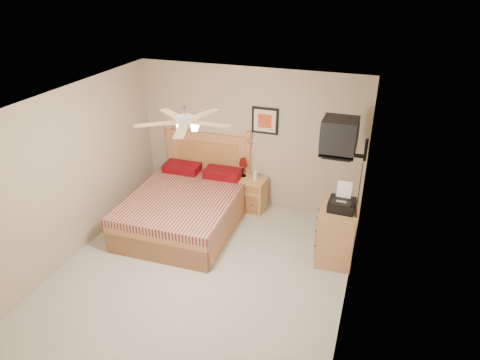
# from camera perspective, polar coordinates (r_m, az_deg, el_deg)

# --- Properties ---
(floor) EXTENTS (4.50, 4.50, 0.00)m
(floor) POSITION_cam_1_polar(r_m,az_deg,el_deg) (6.29, -5.27, -12.44)
(floor) COLOR #AAA69A
(floor) RESTS_ON ground
(ceiling) EXTENTS (4.00, 4.50, 0.04)m
(ceiling) POSITION_cam_1_polar(r_m,az_deg,el_deg) (5.10, -6.45, 9.94)
(ceiling) COLOR white
(ceiling) RESTS_ON ground
(wall_back) EXTENTS (4.00, 0.04, 2.50)m
(wall_back) POSITION_cam_1_polar(r_m,az_deg,el_deg) (7.49, 1.33, 5.50)
(wall_back) COLOR tan
(wall_back) RESTS_ON ground
(wall_front) EXTENTS (4.00, 0.04, 2.50)m
(wall_front) POSITION_cam_1_polar(r_m,az_deg,el_deg) (4.06, -19.61, -17.07)
(wall_front) COLOR tan
(wall_front) RESTS_ON ground
(wall_left) EXTENTS (0.04, 4.50, 2.50)m
(wall_left) POSITION_cam_1_polar(r_m,az_deg,el_deg) (6.61, -21.79, 0.50)
(wall_left) COLOR tan
(wall_left) RESTS_ON ground
(wall_right) EXTENTS (0.04, 4.50, 2.50)m
(wall_right) POSITION_cam_1_polar(r_m,az_deg,el_deg) (5.17, 14.94, -5.90)
(wall_right) COLOR tan
(wall_right) RESTS_ON ground
(bed) EXTENTS (1.72, 2.23, 1.42)m
(bed) POSITION_cam_1_polar(r_m,az_deg,el_deg) (7.03, -7.54, -1.09)
(bed) COLOR #A76A44
(bed) RESTS_ON ground
(nightstand) EXTENTS (0.58, 0.46, 0.60)m
(nightstand) POSITION_cam_1_polar(r_m,az_deg,el_deg) (7.65, 1.32, -1.85)
(nightstand) COLOR #B67738
(nightstand) RESTS_ON ground
(table_lamp) EXTENTS (0.23, 0.23, 0.34)m
(table_lamp) POSITION_cam_1_polar(r_m,az_deg,el_deg) (7.54, 0.41, 1.71)
(table_lamp) COLOR #520503
(table_lamp) RESTS_ON nightstand
(lotion_bottle) EXTENTS (0.09, 0.09, 0.21)m
(lotion_bottle) POSITION_cam_1_polar(r_m,az_deg,el_deg) (7.43, 2.03, 0.78)
(lotion_bottle) COLOR white
(lotion_bottle) RESTS_ON nightstand
(framed_picture) EXTENTS (0.46, 0.04, 0.46)m
(framed_picture) POSITION_cam_1_polar(r_m,az_deg,el_deg) (7.27, 3.36, 7.90)
(framed_picture) COLOR black
(framed_picture) RESTS_ON wall_back
(dresser) EXTENTS (0.57, 0.77, 0.87)m
(dresser) POSITION_cam_1_polar(r_m,az_deg,el_deg) (6.50, 12.66, -6.85)
(dresser) COLOR #A1713D
(dresser) RESTS_ON ground
(fax_machine) EXTENTS (0.37, 0.39, 0.38)m
(fax_machine) POSITION_cam_1_polar(r_m,az_deg,el_deg) (6.13, 13.51, -2.29)
(fax_machine) COLOR black
(fax_machine) RESTS_ON dresser
(magazine_lower) EXTENTS (0.26, 0.29, 0.02)m
(magazine_lower) POSITION_cam_1_polar(r_m,az_deg,el_deg) (6.51, 13.08, -2.26)
(magazine_lower) COLOR beige
(magazine_lower) RESTS_ON dresser
(magazine_upper) EXTENTS (0.23, 0.30, 0.02)m
(magazine_upper) POSITION_cam_1_polar(r_m,az_deg,el_deg) (6.49, 13.15, -2.14)
(magazine_upper) COLOR gray
(magazine_upper) RESTS_ON magazine_lower
(wall_tv) EXTENTS (0.56, 0.46, 0.58)m
(wall_tv) POSITION_cam_1_polar(r_m,az_deg,el_deg) (6.14, 14.48, 5.37)
(wall_tv) COLOR black
(wall_tv) RESTS_ON wall_right
(ceiling_fan) EXTENTS (1.14, 1.14, 0.28)m
(ceiling_fan) POSITION_cam_1_polar(r_m,az_deg,el_deg) (4.97, -7.35, 7.75)
(ceiling_fan) COLOR silver
(ceiling_fan) RESTS_ON ceiling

